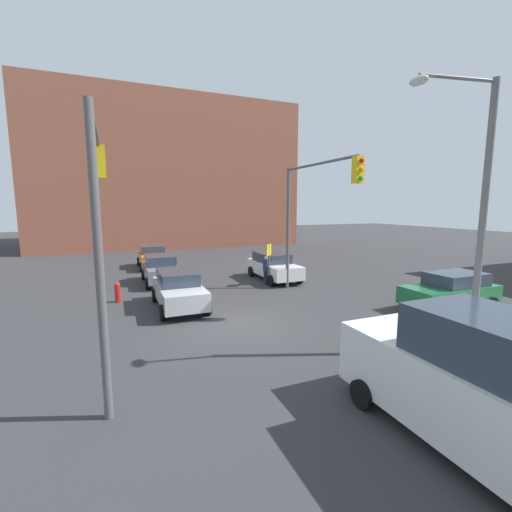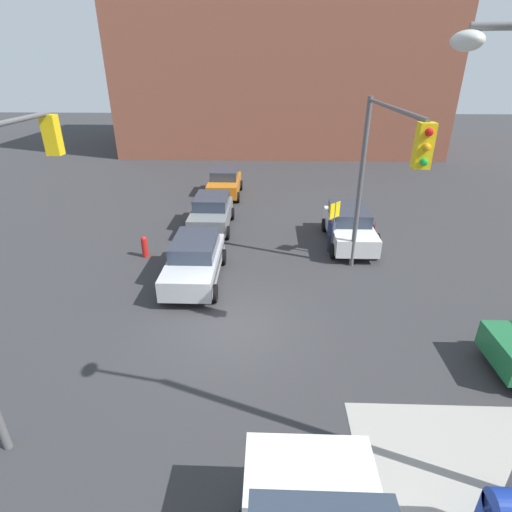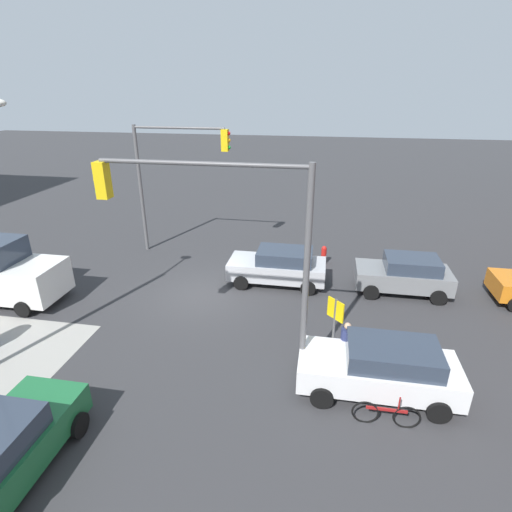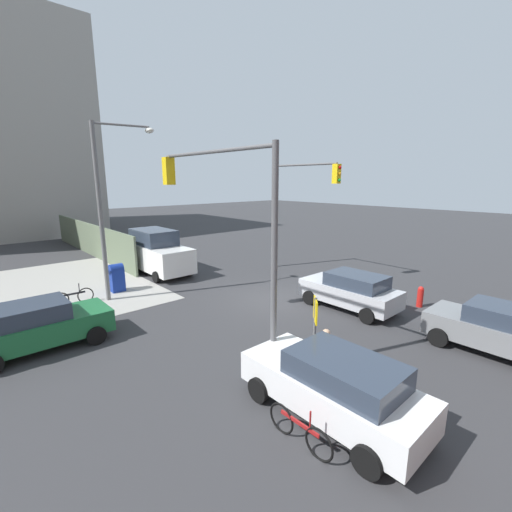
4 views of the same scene
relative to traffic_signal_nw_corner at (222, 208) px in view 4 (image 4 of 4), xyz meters
The scene contains 17 objects.
ground_plane 6.84m from the traffic_signal_nw_corner, 63.97° to the right, with size 120.00×120.00×0.00m, color #333335.
sidewalk_corner 12.93m from the traffic_signal_nw_corner, 21.89° to the left, with size 12.00×12.00×0.01m, color #9E9B93.
construction_fence 19.06m from the traffic_signal_nw_corner, ahead, with size 16.99×0.12×2.40m, color #607056.
traffic_signal_nw_corner is the anchor object (origin of this frame).
traffic_signal_se_corner 10.23m from the traffic_signal_nw_corner, 61.66° to the right, with size 4.90×0.36×6.50m.
street_lamp_corner 7.39m from the traffic_signal_nw_corner, ahead, with size 0.84×2.64×8.00m.
warning_sign_two_way 4.46m from the traffic_signal_nw_corner, 167.53° to the right, with size 0.48×0.48×2.40m.
mailbox_blue 9.27m from the traffic_signal_nw_corner, ahead, with size 0.56×0.64×1.43m.
fire_hydrant 10.05m from the traffic_signal_nw_corner, 107.86° to the right, with size 0.26×0.26×0.94m.
hatchback_green 7.27m from the traffic_signal_nw_corner, 49.92° to the left, with size 2.02×4.26×1.62m.
hatchback_white 5.95m from the traffic_signal_nw_corner, behind, with size 4.48×2.02×1.62m.
hatchback_silver 7.32m from the traffic_signal_nw_corner, 97.86° to the right, with size 4.26×2.02×1.62m.
sedan_gray 9.63m from the traffic_signal_nw_corner, 134.73° to the right, with size 3.89×2.02×1.62m.
van_white_delivery 11.27m from the traffic_signal_nw_corner, 14.55° to the right, with size 5.40×2.32×2.62m.
pedestrian_crossing 5.30m from the traffic_signal_nw_corner, 169.00° to the right, with size 0.36×0.36×1.63m.
bicycle_leaning_on_fence 9.31m from the traffic_signal_nw_corner, 19.08° to the left, with size 0.05×1.75×0.97m.
bicycle_at_crosswalk 6.49m from the traffic_signal_nw_corner, 161.96° to the left, with size 1.75×0.05×0.97m.
Camera 4 is at (-10.85, 10.87, 5.50)m, focal length 24.00 mm.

